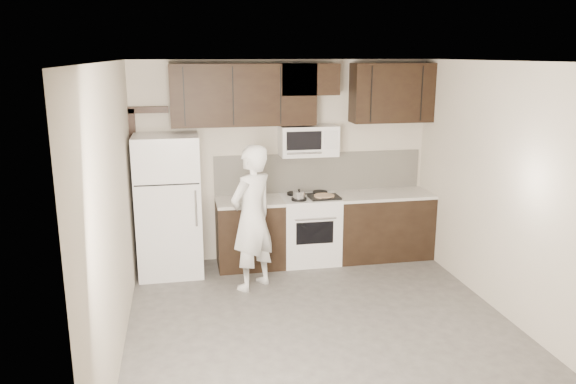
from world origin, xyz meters
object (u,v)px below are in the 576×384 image
object	(u,v)px
microwave	(308,141)
refrigerator	(169,205)
person	(252,218)
stove	(309,229)

from	to	relation	value
microwave	refrigerator	bearing A→B (deg)	-174.85
refrigerator	person	world-z (taller)	refrigerator
microwave	person	size ratio (longest dim) A/B	0.43
microwave	refrigerator	distance (m)	2.00
stove	refrigerator	bearing A→B (deg)	-178.49
stove	person	world-z (taller)	person
microwave	person	xyz separation A→B (m)	(-0.88, -0.85, -0.77)
person	refrigerator	bearing A→B (deg)	-73.84
microwave	person	bearing A→B (deg)	-135.69
stove	refrigerator	size ratio (longest dim) A/B	0.52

